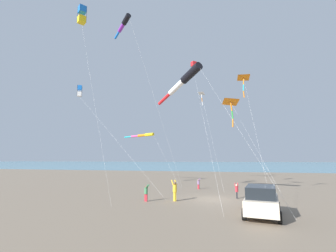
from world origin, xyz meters
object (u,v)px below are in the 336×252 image
cooler_box (249,205)px  kite_box_purple_drifting (194,68)px  person_child_green_jacket (237,190)px  kite_windsock_long_streamer_right (143,135)px  parked_car (262,200)px  kite_delta_long_streamer_left (231,102)px  person_child_grey_jacket (146,192)px  kite_box_teal_far_right (80,91)px  kite_delta_black_fish_shape (244,78)px  person_bystander_far (198,183)px  kite_windsock_green_low_center (124,24)px  kite_delta_striped_overhead (202,94)px  kite_windsock_orange_high_right (183,81)px  person_adult_flyer (175,190)px  kite_box_small_distant (82,15)px

cooler_box → kite_box_purple_drifting: size_ratio=0.04×
person_child_green_jacket → kite_windsock_long_streamer_right: (12.48, 13.61, 6.47)m
parked_car → cooler_box: (2.41, 0.59, -0.74)m
cooler_box → kite_delta_long_streamer_left: kite_delta_long_streamer_left is taller
parked_car → person_child_grey_jacket: bearing=69.9°
person_child_green_jacket → kite_box_purple_drifting: kite_box_purple_drifting is taller
person_child_green_jacket → kite_delta_long_streamer_left: kite_delta_long_streamer_left is taller
person_child_grey_jacket → kite_box_teal_far_right: 16.38m
kite_delta_black_fish_shape → kite_delta_long_streamer_left: bearing=19.3°
person_child_grey_jacket → person_bystander_far: size_ratio=1.14×
kite_delta_black_fish_shape → kite_windsock_green_low_center: (2.67, 14.55, 9.65)m
kite_box_purple_drifting → kite_windsock_long_streamer_right: size_ratio=1.36×
parked_car → kite_windsock_green_low_center: (10.45, 14.58, 20.25)m
kite_box_purple_drifting → person_child_grey_jacket: bearing=159.8°
kite_box_purple_drifting → kite_box_teal_far_right: bearing=101.9°
kite_windsock_green_low_center → kite_delta_black_fish_shape: bearing=-100.4°
parked_car → cooler_box: size_ratio=7.29×
kite_box_purple_drifting → kite_delta_striped_overhead: size_ratio=1.05×
kite_delta_black_fish_shape → kite_windsock_orange_high_right: size_ratio=0.99×
kite_box_teal_far_right → kite_windsock_long_streamer_right: 12.16m
cooler_box → kite_delta_long_streamer_left: size_ratio=0.05×
parked_car → kite_box_purple_drifting: 18.78m
kite_windsock_orange_high_right → parked_car: bearing=-134.4°
kite_windsock_green_low_center → person_bystander_far: bearing=-79.6°
person_adult_flyer → kite_box_purple_drifting: (7.69, -0.80, 13.75)m
kite_box_teal_far_right → kite_box_purple_drifting: 14.45m
kite_box_teal_far_right → kite_windsock_orange_high_right: size_ratio=1.04×
person_child_green_jacket → kite_windsock_long_streamer_right: kite_windsock_long_streamer_right is taller
kite_box_small_distant → kite_windsock_orange_high_right: kite_box_small_distant is taller
parked_car → person_child_green_jacket: bearing=10.7°
kite_delta_striped_overhead → kite_windsock_long_streamer_right: 12.10m
person_adult_flyer → person_bystander_far: bearing=-7.2°
person_child_green_jacket → person_bystander_far: 7.01m
kite_windsock_orange_high_right → person_adult_flyer: bearing=165.8°
parked_car → kite_delta_striped_overhead: size_ratio=0.31×
kite_delta_striped_overhead → person_child_green_jacket: bearing=-164.3°
kite_delta_long_streamer_left → person_adult_flyer: bearing=145.6°
kite_box_purple_drifting → kite_windsock_long_streamer_right: 14.02m
kite_windsock_orange_high_right → kite_windsock_long_streamer_right: size_ratio=1.06×
person_child_green_jacket → kite_delta_black_fish_shape: bearing=-41.4°
cooler_box → kite_windsock_orange_high_right: 12.48m
parked_car → kite_box_teal_far_right: 23.86m
person_adult_flyer → kite_windsock_orange_high_right: (1.86, -0.47, 10.09)m
kite_windsock_orange_high_right → kite_delta_long_streamer_left: bearing=-39.6°
person_child_grey_jacket → kite_delta_long_streamer_left: size_ratio=0.12×
kite_box_teal_far_right → kite_windsock_orange_high_right: bearing=-102.1°
cooler_box → kite_box_small_distant: (-0.37, 14.33, 16.88)m
person_bystander_far → kite_windsock_orange_high_right: kite_windsock_orange_high_right is taller
person_bystander_far → kite_box_small_distant: 21.55m
person_bystander_far → kite_delta_black_fish_shape: size_ratio=0.10×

